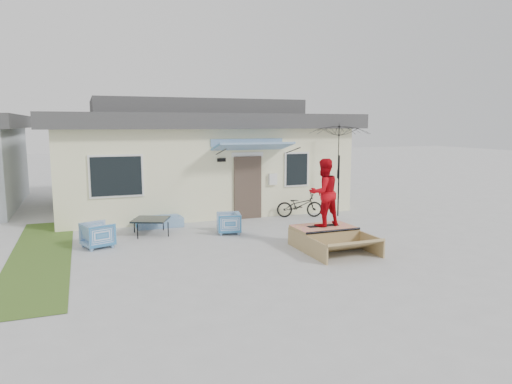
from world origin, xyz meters
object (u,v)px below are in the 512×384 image
object	(u,v)px
armchair_left	(98,234)
bicycle	(299,203)
skateboard	(323,225)
armchair_right	(229,222)
loveseat	(160,218)
patio_umbrella	(339,166)
skate_ramp	(324,236)
skater	(324,191)
coffee_table	(151,227)

from	to	relation	value
armchair_left	bicycle	distance (m)	6.82
skateboard	armchair_right	bearing A→B (deg)	130.72
bicycle	skateboard	bearing A→B (deg)	179.57
loveseat	bicycle	xyz separation A→B (m)	(4.72, -0.10, 0.22)
armchair_right	patio_umbrella	bearing A→B (deg)	116.52
armchair_right	patio_umbrella	distance (m)	4.69
loveseat	armchair_right	world-z (taller)	armchair_right
skate_ramp	skateboard	bearing A→B (deg)	90.00
bicycle	skater	xyz separation A→B (m)	(-1.07, -3.61, 0.94)
loveseat	armchair_left	xyz separation A→B (m)	(-1.87, -1.85, 0.08)
skateboard	skater	xyz separation A→B (m)	(0.00, 0.00, 0.90)
loveseat	armchair_left	world-z (taller)	armchair_left
armchair_right	skate_ramp	bearing A→B (deg)	52.11
bicycle	patio_umbrella	xyz separation A→B (m)	(1.34, -0.28, 1.25)
armchair_right	skateboard	bearing A→B (deg)	52.77
coffee_table	bicycle	size ratio (longest dim) A/B	0.60
coffee_table	armchair_right	bearing A→B (deg)	-16.93
armchair_right	skate_ramp	size ratio (longest dim) A/B	0.33
skate_ramp	skater	world-z (taller)	skater
patio_umbrella	skateboard	xyz separation A→B (m)	(-2.42, -3.33, -1.21)
armchair_right	bicycle	size ratio (longest dim) A/B	0.43
bicycle	skate_ramp	world-z (taller)	bicycle
bicycle	skater	world-z (taller)	skater
armchair_left	skateboard	world-z (taller)	armchair_left
armchair_left	skater	world-z (taller)	skater
skate_ramp	patio_umbrella	bearing A→B (deg)	53.84
armchair_right	skater	world-z (taller)	skater
armchair_left	coffee_table	size ratio (longest dim) A/B	0.77
skater	coffee_table	bearing A→B (deg)	-43.57
armchair_left	bicycle	bearing A→B (deg)	-95.25
armchair_left	skateboard	bearing A→B (deg)	-128.75
armchair_left	bicycle	xyz separation A→B (m)	(6.59, 1.75, 0.14)
armchair_right	bicycle	world-z (taller)	bicycle
skater	loveseat	bearing A→B (deg)	-54.16
loveseat	armchair_right	xyz separation A→B (m)	(1.75, -1.54, 0.06)
patio_umbrella	skateboard	bearing A→B (deg)	-125.94
coffee_table	patio_umbrella	xyz separation A→B (m)	(6.46, 0.52, 1.52)
armchair_right	skater	distance (m)	3.09
armchair_left	skater	distance (m)	5.92
bicycle	skater	distance (m)	3.88
armchair_left	skateboard	xyz separation A→B (m)	(5.52, -1.86, 0.18)
skateboard	coffee_table	bearing A→B (deg)	144.50
loveseat	skate_ramp	distance (m)	5.24
coffee_table	skateboard	world-z (taller)	skateboard
patio_umbrella	loveseat	bearing A→B (deg)	176.46
loveseat	armchair_left	size ratio (longest dim) A/B	1.96
skate_ramp	loveseat	bearing A→B (deg)	133.55
bicycle	skateboard	size ratio (longest dim) A/B	1.83
patio_umbrella	armchair_left	bearing A→B (deg)	-169.48
bicycle	loveseat	bearing A→B (deg)	104.92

